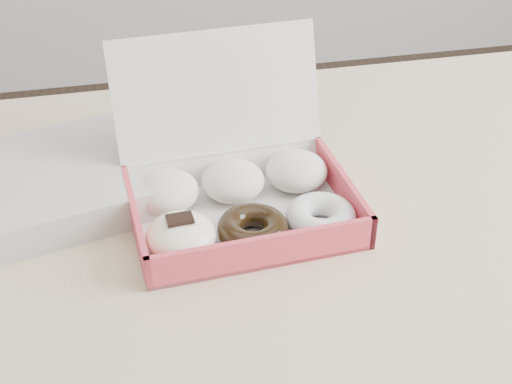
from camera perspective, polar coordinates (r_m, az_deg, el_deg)
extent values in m
cube|color=tan|center=(0.94, 8.98, -1.93)|extent=(1.20, 0.80, 0.04)
cylinder|color=tan|center=(1.42, -19.39, -8.57)|extent=(0.05, 0.05, 0.71)
cube|color=silver|center=(0.89, -1.08, -2.08)|extent=(0.28, 0.21, 0.01)
cube|color=#E03F4C|center=(0.80, 0.68, -4.88)|extent=(0.27, 0.02, 0.04)
cube|color=silver|center=(0.95, -2.58, 2.19)|extent=(0.27, 0.02, 0.04)
cube|color=#E03F4C|center=(0.86, -9.60, -2.44)|extent=(0.02, 0.20, 0.04)
cube|color=#E03F4C|center=(0.91, 6.91, 0.29)|extent=(0.02, 0.20, 0.04)
cube|color=silver|center=(0.93, -2.99, 6.80)|extent=(0.27, 0.09, 0.19)
ellipsoid|color=silver|center=(0.89, -7.15, 0.06)|extent=(0.09, 0.09, 0.05)
ellipsoid|color=silver|center=(0.91, -1.86, 0.90)|extent=(0.09, 0.09, 0.05)
ellipsoid|color=silver|center=(0.93, 3.25, 1.71)|extent=(0.09, 0.09, 0.05)
ellipsoid|color=#FEF0C6|center=(0.82, -6.02, -3.52)|extent=(0.09, 0.09, 0.05)
cube|color=black|center=(0.81, -6.12, -2.15)|extent=(0.03, 0.02, 0.00)
torus|color=black|center=(0.84, -0.26, -2.96)|extent=(0.09, 0.09, 0.03)
torus|color=white|center=(0.86, 5.22, -2.00)|extent=(0.09, 0.09, 0.03)
cube|color=beige|center=(0.95, -17.47, 0.28)|extent=(0.32, 0.28, 0.04)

